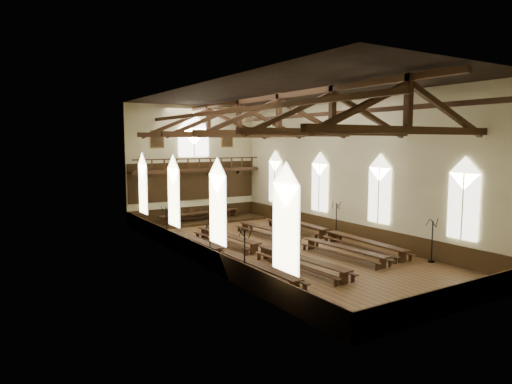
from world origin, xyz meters
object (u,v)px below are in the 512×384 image
candelabrum_right_far (285,214)px  refectory_row_c (302,239)px  refectory_row_b (260,248)px  candelabrum_left_near (245,267)px  dais (201,221)px  candelabrum_left_far (166,232)px  candelabrum_right_mid (336,227)px  high_table (201,213)px  candelabrum_right_near (432,249)px  refectory_row_d (328,233)px  refectory_row_a (223,253)px  candelabrum_left_mid (210,253)px

candelabrum_right_far → refectory_row_c: bearing=-118.0°
refectory_row_b → candelabrum_left_near: size_ratio=5.13×
refectory_row_c → candelabrum_right_far: (3.88, 7.29, 0.38)m
refectory_row_c → dais: refectory_row_c is taller
refectory_row_b → candelabrum_left_far: candelabrum_left_far is taller
refectory_row_b → candelabrum_right_far: candelabrum_right_far is taller
candelabrum_left_far → candelabrum_right_mid: 12.04m
high_table → candelabrum_right_near: size_ratio=2.99×
dais → candelabrum_right_mid: bearing=-62.0°
dais → candelabrum_right_near: candelabrum_right_near is taller
refectory_row_c → high_table: (-1.82, 11.73, 0.31)m
dais → candelabrum_left_near: candelabrum_left_near is taller
candelabrum_left_far → candelabrum_right_mid: candelabrum_left_far is taller
refectory_row_d → dais: 12.10m
candelabrum_left_near → candelabrum_right_far: bearing=47.4°
candelabrum_right_mid → candelabrum_right_far: (-0.00, 6.30, 0.09)m
refectory_row_a → candelabrum_right_near: bearing=-32.6°
candelabrum_left_mid → candelabrum_right_near: 12.65m
refectory_row_c → candelabrum_right_near: (3.88, -7.09, 0.28)m
candelabrum_right_near → candelabrum_right_mid: candelabrum_right_mid is taller
candelabrum_left_far → candelabrum_left_near: bearing=-90.0°
refectory_row_b → refectory_row_d: refectory_row_d is taller
candelabrum_left_near → candelabrum_left_far: bearing=90.0°
refectory_row_d → high_table: 12.09m
candelabrum_left_mid → candelabrum_right_mid: 11.28m
candelabrum_right_near → candelabrum_left_far: bearing=131.1°
refectory_row_b → candelabrum_left_mid: bearing=-175.1°
refectory_row_c → refectory_row_d: bearing=11.2°
candelabrum_left_near → candelabrum_right_mid: size_ratio=1.07×
candelabrum_left_mid → candelabrum_right_far: candelabrum_right_far is taller
dais → candelabrum_right_near: (5.71, -18.82, 0.68)m
high_table → candelabrum_right_near: candelabrum_right_near is taller
refectory_row_c → candelabrum_left_far: bearing=142.0°
refectory_row_d → candelabrum_right_mid: 1.23m
dais → candelabrum_left_mid: candelabrum_left_mid is taller
refectory_row_c → dais: 11.88m
candelabrum_left_near → high_table: bearing=71.9°
high_table → candelabrum_right_mid: 12.16m
refectory_row_a → candelabrum_right_far: size_ratio=4.87×
dais → candelabrum_right_far: size_ratio=3.97×
candelabrum_left_far → dais: bearing=48.4°
refectory_row_b → candelabrum_right_near: size_ratio=5.60×
candelabrum_right_near → refectory_row_a: bearing=147.4°
high_table → candelabrum_left_near: bearing=-108.1°
candelabrum_left_far → candelabrum_right_far: size_ratio=0.90×
high_table → candelabrum_right_near: 19.66m
candelabrum_left_near → candelabrum_right_far: 16.41m
dais → candelabrum_right_mid: (5.71, -10.74, 0.69)m
candelabrum_left_near → dais: bearing=71.9°
candelabrum_right_far → refectory_row_b: bearing=-133.4°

